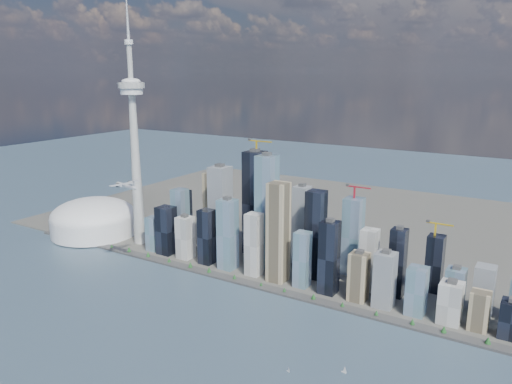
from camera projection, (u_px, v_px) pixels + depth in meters
The scene contains 10 objects.
ground at pixel (139, 340), 731.66m from camera, with size 4000.00×4000.00×0.00m, color #314956.
seawall at pixel (234, 280), 938.05m from camera, with size 1100.00×22.00×4.00m, color #383838.
land at pixel (330, 221), 1310.50m from camera, with size 1400.00×900.00×3.00m, color #4C4C47.
shoreline_trees at pixel (234, 277), 936.44m from camera, with size 960.53×7.20×8.80m.
skyscraper_cluster at pixel (285, 235), 961.98m from camera, with size 736.00×142.00×246.16m.
needle_tower at pixel (134, 141), 1085.23m from camera, with size 56.00×56.00×550.50m.
dome_stadium at pixel (94, 219), 1194.70m from camera, with size 200.00×200.00×86.00m.
airplane at pixel (126, 185), 916.18m from camera, with size 69.78×62.11×17.13m.
sailboat_west at pixel (289, 370), 654.15m from camera, with size 5.75×3.30×8.12m.
sailboat_east at pixel (344, 370), 651.96m from camera, with size 7.87×3.10×10.86m.
Camera 1 is at (492.20, -471.34, 384.66)m, focal length 35.00 mm.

